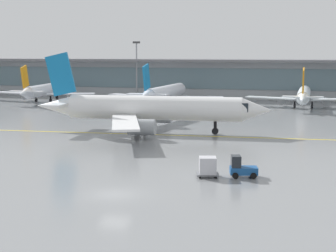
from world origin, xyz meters
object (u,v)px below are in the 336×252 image
Objects in this scene: gate_airplane_2 at (165,93)px; gate_airplane_3 at (304,95)px; gate_airplane_1 at (45,90)px; taxiing_regional_jet at (152,109)px; baggage_tug at (241,168)px; apron_light_mast_1 at (137,67)px; cargo_dolly_lead at (208,166)px.

gate_airplane_3 is (29.00, 3.49, -0.20)m from gate_airplane_2.
gate_airplane_1 is at bearing 92.44° from gate_airplane_3.
taxiing_regional_jet is 12.41× the size of baggage_tug.
cargo_dolly_lead is at bearing -68.43° from apron_light_mast_1.
gate_airplane_3 is at bearing 58.44° from taxiing_regional_jet.
taxiing_regional_jet is (7.17, -36.89, 0.71)m from gate_airplane_2.
taxiing_regional_jet reaches higher than baggage_tug.
cargo_dolly_lead is (49.09, -64.88, -1.57)m from gate_airplane_1.
gate_airplane_1 is 11.01× the size of cargo_dolly_lead.
cargo_dolly_lead is (12.53, -25.42, -2.45)m from taxiing_regional_jet.
taxiing_regional_jet is at bearing -140.18° from gate_airplane_1.
baggage_tug is (52.23, -64.18, -1.73)m from gate_airplane_1.
apron_light_mast_1 reaches higher than gate_airplane_3.
gate_airplane_3 is at bearing -92.10° from gate_airplane_1.
baggage_tug is 84.84m from apron_light_mast_1.
taxiing_regional_jet is at bearing 109.89° from baggage_tug.
cargo_dolly_lead is at bearing -145.89° from gate_airplane_1.
gate_airplane_1 is 0.75× the size of taxiing_regional_jet.
gate_airplane_3 reaches higher than cargo_dolly_lead.
apron_light_mast_1 is at bearing -56.98° from gate_airplane_1.
gate_airplane_2 is at bearing -97.99° from gate_airplane_1.
gate_airplane_3 is 10.89× the size of cargo_dolly_lead.
taxiing_regional_jet is (36.56, -39.45, 0.88)m from gate_airplane_1.
gate_airplane_3 reaches higher than baggage_tug.
apron_light_mast_1 reaches higher than gate_airplane_2.
gate_airplane_3 is 65.42m from baggage_tug.
gate_airplane_2 is 65.37m from cargo_dolly_lead.
apron_light_mast_1 is at bearing 74.49° from gate_airplane_3.
gate_airplane_1 is 81.37m from cargo_dolly_lead.
gate_airplane_3 is 9.19× the size of baggage_tug.
taxiing_regional_jet is 55.95m from apron_light_mast_1.
gate_airplane_1 is 53.80m from taxiing_regional_jet.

